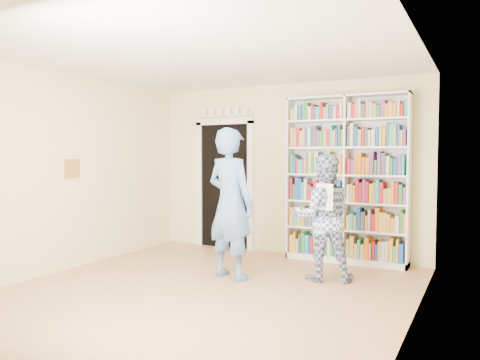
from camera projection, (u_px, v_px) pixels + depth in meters
The scene contains 11 objects.
floor at pixel (201, 294), 5.32m from camera, with size 5.00×5.00×0.00m, color #AA7952.
ceiling at pixel (200, 54), 5.18m from camera, with size 5.00×5.00×0.00m, color white.
wall_back at pixel (285, 170), 7.46m from camera, with size 4.50×4.50×0.00m, color beige.
wall_left at pixel (60, 172), 6.30m from camera, with size 5.00×5.00×0.00m, color beige.
wall_right at pixel (412, 180), 4.21m from camera, with size 5.00×5.00×0.00m, color beige.
bookshelf at pixel (346, 179), 6.85m from camera, with size 1.78×0.33×2.45m.
doorway at pixel (225, 179), 7.96m from camera, with size 1.10×0.08×2.43m.
wall_art at pixel (72, 168), 6.46m from camera, with size 0.03×0.25×0.25m, color brown.
man_blue at pixel (230, 203), 5.98m from camera, with size 0.70×0.46×1.93m, color #4E75AF.
man_plaid at pixel (323, 217), 5.88m from camera, with size 0.77×0.60×1.59m, color #2D4489.
paper_sheet at pixel (324, 197), 5.64m from camera, with size 0.23×0.01×0.32m, color white.
Camera 1 is at (2.83, -4.44, 1.57)m, focal length 35.00 mm.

